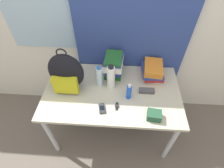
# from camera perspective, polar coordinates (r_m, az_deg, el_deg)

# --- Properties ---
(ground_plane) EXTENTS (12.00, 12.00, 0.00)m
(ground_plane) POSITION_cam_1_polar(r_m,az_deg,el_deg) (2.17, -0.74, -22.76)
(ground_plane) COLOR #665B51
(wall_back) EXTENTS (6.00, 0.06, 2.50)m
(wall_back) POSITION_cam_1_polar(r_m,az_deg,el_deg) (1.78, 0.91, 21.02)
(wall_back) COLOR silver
(wall_back) RESTS_ON ground_plane
(curtain_blue) EXTENTS (1.14, 0.04, 2.50)m
(curtain_blue) POSITION_cam_1_polar(r_m,az_deg,el_deg) (1.73, 6.89, 19.90)
(curtain_blue) COLOR navy
(curtain_blue) RESTS_ON ground_plane
(desk) EXTENTS (1.34, 0.77, 0.72)m
(desk) POSITION_cam_1_polar(r_m,az_deg,el_deg) (1.79, 0.00, -3.91)
(desk) COLOR #B7B299
(desk) RESTS_ON ground_plane
(backpack) EXTENTS (0.33, 0.20, 0.46)m
(backpack) POSITION_cam_1_polar(r_m,az_deg,el_deg) (1.68, -14.75, 3.46)
(backpack) COLOR black
(backpack) RESTS_ON desk
(book_stack_left) EXTENTS (0.21, 0.29, 0.24)m
(book_stack_left) POSITION_cam_1_polar(r_m,az_deg,el_deg) (1.81, 0.50, 6.15)
(book_stack_left) COLOR #1E5623
(book_stack_left) RESTS_ON desk
(book_stack_center) EXTENTS (0.22, 0.29, 0.15)m
(book_stack_center) POSITION_cam_1_polar(r_m,az_deg,el_deg) (1.87, 13.11, 4.33)
(book_stack_center) COLOR silver
(book_stack_center) RESTS_ON desk
(water_bottle) EXTENTS (0.06, 0.06, 0.24)m
(water_bottle) POSITION_cam_1_polar(r_m,az_deg,el_deg) (1.71, -4.19, 2.40)
(water_bottle) COLOR silver
(water_bottle) RESTS_ON desk
(sports_bottle) EXTENTS (0.08, 0.08, 0.27)m
(sports_bottle) POSITION_cam_1_polar(r_m,az_deg,el_deg) (1.67, -0.35, 2.23)
(sports_bottle) COLOR white
(sports_bottle) RESTS_ON desk
(sunscreen_bottle) EXTENTS (0.05, 0.05, 0.18)m
(sunscreen_bottle) POSITION_cam_1_polar(r_m,az_deg,el_deg) (1.62, 5.56, -2.57)
(sunscreen_bottle) COLOR blue
(sunscreen_bottle) RESTS_ON desk
(cell_phone) EXTENTS (0.08, 0.12, 0.02)m
(cell_phone) POSITION_cam_1_polar(r_m,az_deg,el_deg) (1.60, -3.28, -7.97)
(cell_phone) COLOR #2D2D33
(cell_phone) RESTS_ON desk
(sunglasses_case) EXTENTS (0.15, 0.06, 0.04)m
(sunglasses_case) POSITION_cam_1_polar(r_m,az_deg,el_deg) (1.74, 11.25, -2.17)
(sunglasses_case) COLOR #47474C
(sunglasses_case) RESTS_ON desk
(camera_pouch) EXTENTS (0.13, 0.11, 0.07)m
(camera_pouch) POSITION_cam_1_polar(r_m,az_deg,el_deg) (1.56, 13.60, -9.91)
(camera_pouch) COLOR #234C33
(camera_pouch) RESTS_ON desk
(wristwatch) EXTENTS (0.04, 0.09, 0.01)m
(wristwatch) POSITION_cam_1_polar(r_m,az_deg,el_deg) (1.61, 1.63, -7.26)
(wristwatch) COLOR black
(wristwatch) RESTS_ON desk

